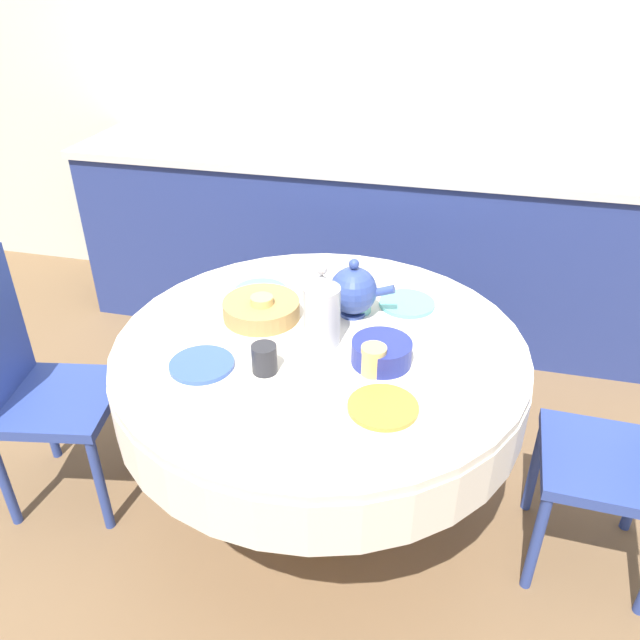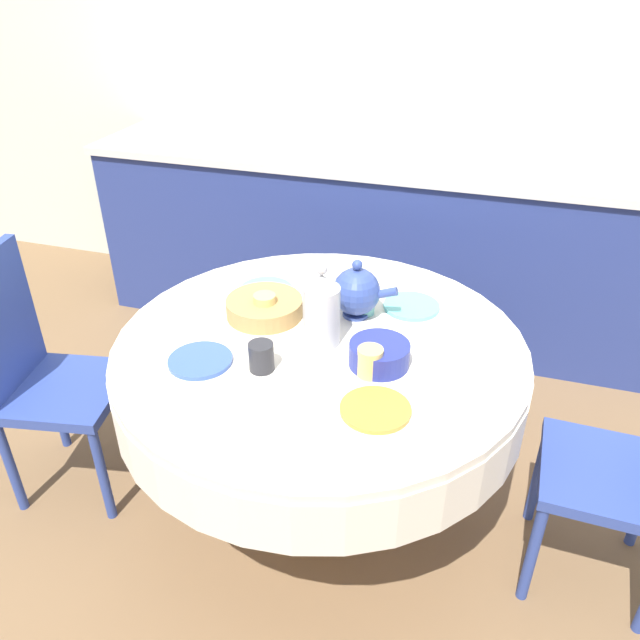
% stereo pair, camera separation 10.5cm
% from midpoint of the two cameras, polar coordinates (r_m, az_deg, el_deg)
% --- Properties ---
extents(ground_plane, '(12.00, 12.00, 0.00)m').
position_cam_midpoint_polar(ground_plane, '(2.53, -1.24, -16.03)').
color(ground_plane, brown).
extents(wall_back, '(7.00, 0.05, 2.60)m').
position_cam_midpoint_polar(wall_back, '(3.46, 6.40, 21.76)').
color(wall_back, beige).
rests_on(wall_back, ground_plane).
extents(kitchen_counter, '(3.24, 0.64, 0.95)m').
position_cam_midpoint_polar(kitchen_counter, '(3.38, 4.77, 6.98)').
color(kitchen_counter, navy).
rests_on(kitchen_counter, ground_plane).
extents(dining_table, '(1.36, 1.36, 0.73)m').
position_cam_midpoint_polar(dining_table, '(2.12, -1.43, -4.70)').
color(dining_table, olive).
rests_on(dining_table, ground_plane).
extents(chair_right, '(0.47, 0.47, 0.98)m').
position_cam_midpoint_polar(chair_right, '(2.46, -26.10, -4.88)').
color(chair_right, '#2D428E').
rests_on(chair_right, ground_plane).
extents(plate_near_left, '(0.20, 0.20, 0.01)m').
position_cam_midpoint_polar(plate_near_left, '(1.97, -12.27, -4.03)').
color(plate_near_left, '#3856AD').
rests_on(plate_near_left, dining_table).
extents(cup_near_left, '(0.08, 0.08, 0.09)m').
position_cam_midpoint_polar(cup_near_left, '(1.90, -6.70, -3.56)').
color(cup_near_left, '#28282D').
rests_on(cup_near_left, dining_table).
extents(plate_near_right, '(0.20, 0.20, 0.01)m').
position_cam_midpoint_polar(plate_near_right, '(1.77, 4.07, -7.97)').
color(plate_near_right, orange).
rests_on(plate_near_right, dining_table).
extents(cup_near_right, '(0.08, 0.08, 0.09)m').
position_cam_midpoint_polar(cup_near_right, '(1.88, 3.31, -3.70)').
color(cup_near_right, '#DBB766').
rests_on(cup_near_right, dining_table).
extents(plate_far_left, '(0.20, 0.20, 0.01)m').
position_cam_midpoint_polar(plate_far_left, '(2.34, -6.76, 2.56)').
color(plate_far_left, '#60BCB7').
rests_on(plate_far_left, dining_table).
extents(cup_far_left, '(0.08, 0.08, 0.09)m').
position_cam_midpoint_polar(cup_far_left, '(2.15, -6.71, 1.03)').
color(cup_far_left, '#DBB766').
rests_on(cup_far_left, dining_table).
extents(plate_far_right, '(0.20, 0.20, 0.01)m').
position_cam_midpoint_polar(plate_far_right, '(2.26, 6.64, 1.49)').
color(plate_far_right, '#60BCB7').
rests_on(plate_far_right, dining_table).
extents(cup_far_right, '(0.08, 0.08, 0.09)m').
position_cam_midpoint_polar(cup_far_right, '(2.19, 2.34, 1.82)').
color(cup_far_right, '#5BA39E').
rests_on(cup_far_right, dining_table).
extents(coffee_carafe, '(0.12, 0.12, 0.28)m').
position_cam_midpoint_polar(coffee_carafe, '(1.98, -1.35, 0.92)').
color(coffee_carafe, '#B2B2B7').
rests_on(coffee_carafe, dining_table).
extents(teapot, '(0.23, 0.17, 0.21)m').
position_cam_midpoint_polar(teapot, '(2.15, 1.70, 2.68)').
color(teapot, '#33478E').
rests_on(teapot, dining_table).
extents(bread_basket, '(0.27, 0.27, 0.06)m').
position_cam_midpoint_polar(bread_basket, '(2.18, -6.76, 0.97)').
color(bread_basket, '#AD844C').
rests_on(bread_basket, dining_table).
extents(fruit_bowl, '(0.19, 0.19, 0.08)m').
position_cam_midpoint_polar(fruit_bowl, '(1.93, 4.10, -2.99)').
color(fruit_bowl, navy).
rests_on(fruit_bowl, dining_table).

